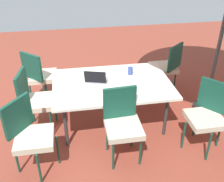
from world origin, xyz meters
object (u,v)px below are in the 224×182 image
dining_table (112,85)px  chair_northwest (208,113)px  chair_southwest (167,65)px  chair_northeast (30,133)px  chair_southeast (40,74)px  laptop (96,79)px  chair_east (34,98)px  cup (130,71)px  chair_north (122,122)px

dining_table → chair_northwest: chair_northwest is taller
chair_southwest → chair_northeast: same height
chair_southeast → laptop: 1.17m
dining_table → chair_southeast: 1.38m
chair_southeast → dining_table: bearing=-173.0°
chair_east → cup: (-1.48, -0.20, 0.23)m
laptop → cup: bearing=-147.7°
chair_southwest → cup: (0.82, 0.55, 0.23)m
dining_table → chair_east: bearing=-1.1°
chair_southwest → laptop: bearing=-13.6°
chair_southeast → chair_northwest: bearing=-171.5°
chair_northwest → chair_southeast: bearing=-164.1°
chair_northwest → chair_southwest: 1.53m
chair_southeast → laptop: chair_southeast is taller
dining_table → chair_northwest: size_ratio=1.79×
chair_southeast → chair_northeast: size_ratio=1.00×
chair_east → chair_northwest: (-2.33, 0.77, 0.00)m
chair_southwest → dining_table: bearing=-6.8°
chair_north → chair_southeast: (1.13, -1.54, 0.00)m
chair_east → chair_northwest: 2.46m
chair_northwest → chair_east: bearing=-148.5°
dining_table → chair_southwest: 1.39m
laptop → chair_north: bearing=123.0°
chair_east → chair_southwest: bearing=-63.5°
dining_table → chair_north: size_ratio=1.79×
chair_north → chair_southwest: bearing=49.3°
chair_northeast → chair_east: bearing=37.7°
chair_southwest → chair_northeast: (2.29, 1.54, 0.00)m
chair_north → chair_east: bearing=143.0°
cup → chair_east: bearing=7.8°
dining_table → cup: bearing=-145.6°
dining_table → chair_east: size_ratio=1.79×
chair_north → laptop: chair_north is taller
cup → chair_southwest: bearing=-146.2°
chair_north → laptop: (0.24, -0.81, 0.22)m
chair_southeast → laptop: bearing=-176.9°
chair_northeast → laptop: chair_northeast is taller
dining_table → cup: (-0.33, -0.23, 0.11)m
dining_table → laptop: (0.23, -0.07, 0.09)m
chair_northwest → cup: size_ratio=8.39×
chair_north → dining_table: bearing=87.0°
chair_northeast → laptop: (-0.91, -0.84, 0.22)m
chair_northwest → chair_southeast: same height
chair_east → chair_southeast: bearing=6.0°
cup → chair_southeast: bearing=-21.6°
dining_table → chair_north: chair_north is taller
chair_east → chair_north: (-1.16, 0.76, 0.00)m
chair_southeast → chair_north: bearing=168.8°
dining_table → cup: size_ratio=14.99×
chair_southwest → chair_southeast: bearing=-41.4°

